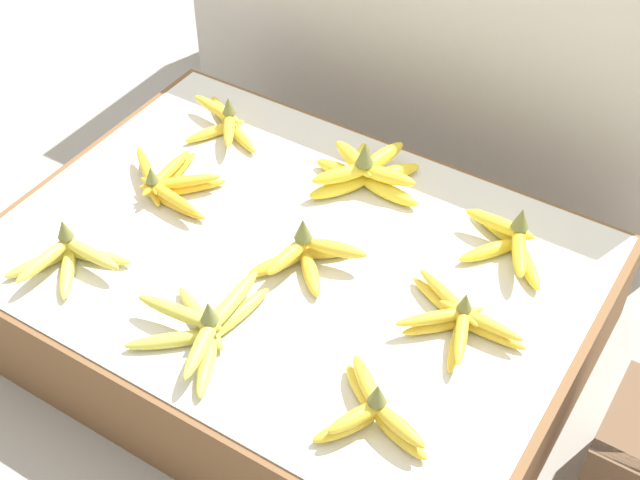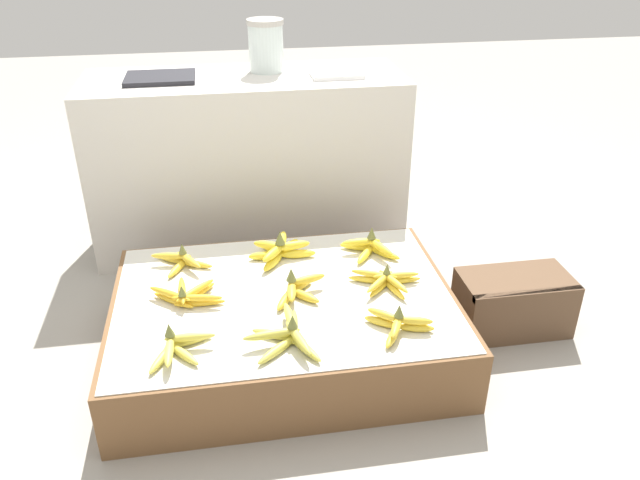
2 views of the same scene
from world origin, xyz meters
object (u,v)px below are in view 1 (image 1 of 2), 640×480
(banana_bunch_middle_midright, at_px, (458,319))
(banana_bunch_back_left, at_px, (225,122))
(banana_bunch_front_midleft, at_px, (205,326))
(banana_bunch_front_midright, at_px, (372,411))
(banana_bunch_middle_left, at_px, (168,183))
(banana_bunch_front_left, at_px, (68,258))
(banana_bunch_back_midright, at_px, (508,241))
(banana_bunch_middle_midleft, at_px, (307,255))
(banana_bunch_back_midleft, at_px, (365,172))

(banana_bunch_middle_midright, bearing_deg, banana_bunch_back_left, 160.22)
(banana_bunch_front_midleft, bearing_deg, banana_bunch_front_midright, -0.41)
(banana_bunch_front_midright, distance_m, banana_bunch_back_left, 0.82)
(banana_bunch_middle_left, relative_size, banana_bunch_middle_midright, 1.01)
(banana_bunch_front_midright, bearing_deg, banana_bunch_front_midleft, 179.59)
(banana_bunch_front_left, xyz_separation_m, banana_bunch_back_midright, (0.67, 0.47, 0.00))
(banana_bunch_front_midleft, height_order, banana_bunch_back_left, banana_bunch_front_midleft)
(banana_bunch_front_left, xyz_separation_m, banana_bunch_back_left, (-0.01, 0.49, -0.00))
(banana_bunch_front_left, height_order, banana_bunch_front_midleft, banana_bunch_front_midleft)
(banana_bunch_front_left, relative_size, banana_bunch_back_left, 0.88)
(banana_bunch_front_left, distance_m, banana_bunch_back_left, 0.49)
(banana_bunch_front_midright, height_order, banana_bunch_back_midright, banana_bunch_back_midright)
(banana_bunch_middle_midleft, bearing_deg, banana_bunch_back_midleft, 96.10)
(banana_bunch_front_left, relative_size, banana_bunch_back_midright, 0.93)
(banana_bunch_back_left, xyz_separation_m, banana_bunch_back_midright, (0.68, -0.02, 0.00))
(banana_bunch_front_midright, xyz_separation_m, banana_bunch_back_midright, (0.03, 0.47, 0.00))
(banana_bunch_front_midright, height_order, banana_bunch_back_midleft, banana_bunch_back_midleft)
(banana_bunch_middle_midleft, bearing_deg, banana_bunch_front_midleft, -103.86)
(banana_bunch_middle_midleft, bearing_deg, banana_bunch_back_left, 145.83)
(banana_bunch_front_midright, distance_m, banana_bunch_middle_midright, 0.25)
(banana_bunch_middle_midright, distance_m, banana_bunch_back_midleft, 0.42)
(banana_bunch_back_midleft, relative_size, banana_bunch_back_midright, 1.19)
(banana_bunch_middle_left, bearing_deg, banana_bunch_back_midleft, 35.81)
(banana_bunch_front_midleft, distance_m, banana_bunch_back_left, 0.59)
(banana_bunch_front_midleft, bearing_deg, banana_bunch_middle_midright, 34.41)
(banana_bunch_middle_left, xyz_separation_m, banana_bunch_middle_midleft, (0.35, -0.03, 0.01))
(banana_bunch_middle_midright, bearing_deg, banana_bunch_back_midright, 90.65)
(banana_bunch_middle_midright, bearing_deg, banana_bunch_back_midleft, 142.63)
(banana_bunch_front_midleft, bearing_deg, banana_bunch_back_midright, 52.64)
(banana_bunch_middle_midright, bearing_deg, banana_bunch_front_left, -159.76)
(banana_bunch_back_midleft, bearing_deg, banana_bunch_front_left, -124.52)
(banana_bunch_front_midleft, distance_m, banana_bunch_middle_midright, 0.44)
(banana_bunch_middle_left, relative_size, banana_bunch_back_midleft, 1.00)
(banana_bunch_back_midleft, bearing_deg, banana_bunch_middle_left, -144.19)
(banana_bunch_front_midright, bearing_deg, banana_bunch_back_midright, 86.75)
(banana_bunch_middle_left, distance_m, banana_bunch_back_midleft, 0.40)
(banana_bunch_front_left, bearing_deg, banana_bunch_front_midleft, 0.48)
(banana_bunch_middle_midright, height_order, banana_bunch_back_midright, banana_bunch_back_midright)
(banana_bunch_front_left, distance_m, banana_bunch_middle_midright, 0.72)
(banana_bunch_front_midleft, distance_m, banana_bunch_middle_midleft, 0.24)
(banana_bunch_back_midright, bearing_deg, banana_bunch_back_left, 178.01)
(banana_bunch_middle_midright, distance_m, banana_bunch_back_midright, 0.22)
(banana_bunch_front_left, distance_m, banana_bunch_front_midright, 0.65)
(banana_bunch_front_left, height_order, banana_bunch_back_midleft, banana_bunch_back_midleft)
(banana_bunch_middle_midleft, distance_m, banana_bunch_back_left, 0.46)
(banana_bunch_front_left, height_order, banana_bunch_back_left, banana_bunch_front_left)
(banana_bunch_front_midleft, xyz_separation_m, banana_bunch_back_left, (-0.32, 0.49, -0.00))
(banana_bunch_front_left, xyz_separation_m, banana_bunch_middle_left, (0.02, 0.27, -0.00))
(banana_bunch_middle_midleft, bearing_deg, banana_bunch_middle_left, 175.17)
(banana_bunch_middle_midleft, relative_size, banana_bunch_middle_midright, 0.77)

